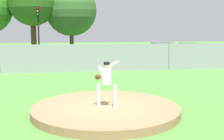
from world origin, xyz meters
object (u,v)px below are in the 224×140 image
Objects in this scene: baseball at (101,110)px; parked_car_slate at (164,54)px; pitcher_youth at (106,79)px; traffic_cone_orange at (14,60)px; traffic_light_near at (38,23)px; parked_car_navy at (192,53)px.

parked_car_slate is (6.80, 14.65, 0.47)m from baseball.
baseball is (-0.24, -0.54, -0.93)m from pitcher_youth.
traffic_light_near is (1.73, 3.05, 3.00)m from traffic_cone_orange.
pitcher_youth is 17.53m from parked_car_navy.
baseball is at bearing -71.54° from traffic_cone_orange.
parked_car_slate reaches higher than traffic_cone_orange.
traffic_cone_orange is at bearing 108.46° from baseball.
traffic_cone_orange is (-14.92, 0.73, -0.48)m from parked_car_navy.
traffic_cone_orange is 0.12× the size of traffic_light_near.
traffic_cone_orange is 4.61m from traffic_light_near.
parked_car_slate is 11.65m from traffic_light_near.
pitcher_youth is 16.59m from traffic_cone_orange.
pitcher_youth reaches higher than baseball.
pitcher_youth is 1.10m from baseball.
traffic_cone_orange is at bearing 173.14° from parked_car_slate.
pitcher_youth is at bearing 65.85° from baseball.
traffic_cone_orange is (-12.18, 1.47, -0.51)m from parked_car_slate.
baseball is at bearing -114.15° from pitcher_youth.
traffic_light_near is (-10.45, 4.51, 2.49)m from parked_car_slate.
traffic_light_near reaches higher than pitcher_youth.
pitcher_youth reaches higher than traffic_cone_orange.
baseball is at bearing -121.81° from parked_car_navy.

